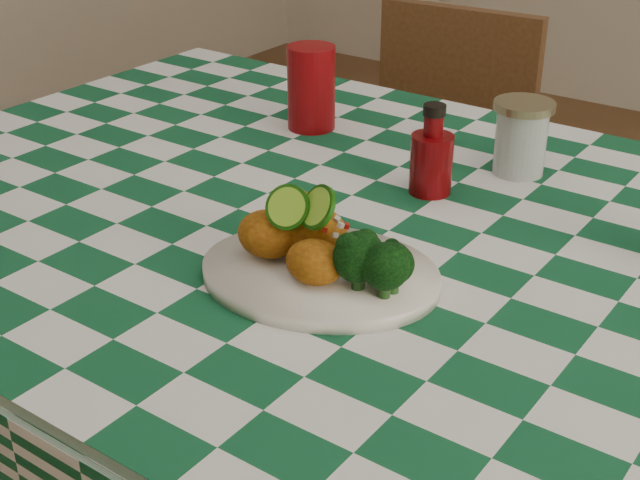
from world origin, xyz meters
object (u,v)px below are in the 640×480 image
Objects in this scene: plate at (320,275)px; wooden_chair_left at (418,208)px; fried_chicken_pile at (309,229)px; ketchup_bottle at (432,149)px; mason_jar at (521,138)px; red_tumbler at (311,88)px; dining_table at (380,461)px.

wooden_chair_left is (-0.37, 0.91, -0.37)m from plate.
plate is 1.96× the size of fried_chicken_pile.
ketchup_bottle is 1.18× the size of mason_jar.
mason_jar is 0.76m from wooden_chair_left.
fried_chicken_pile and mason_jar have the same top height.
red_tumbler is at bearing -87.69° from wooden_chair_left.
dining_table is 1.94× the size of wooden_chair_left.
plate is 2.57× the size of mason_jar.
plate is 2.04× the size of red_tumbler.
red_tumbler is 0.16× the size of wooden_chair_left.
dining_table is 12.62× the size of ketchup_bottle.
dining_table is 0.43m from plate.
mason_jar is at bearing 81.47° from fried_chicken_pile.
red_tumbler is 0.37m from mason_jar.
dining_table is at bearing -101.07° from mason_jar.
dining_table is 11.33× the size of fried_chicken_pile.
wooden_chair_left is at bearing 132.03° from mason_jar.
mason_jar is (0.07, 0.44, -0.01)m from fried_chicken_pile.
red_tumbler is 1.07× the size of ketchup_bottle.
dining_table is at bearing 91.39° from plate.
mason_jar is (0.37, 0.02, -0.01)m from red_tumbler.
ketchup_bottle is at bearing 97.29° from dining_table.
mason_jar is at bearing 3.68° from red_tumbler.
fried_chicken_pile is at bearing -88.76° from ketchup_bottle.
ketchup_bottle is at bearing -117.40° from mason_jar.
mason_jar reaches higher than plate.
plate is at bearing -85.85° from ketchup_bottle.
plate is 2.18× the size of ketchup_bottle.
red_tumbler is at bearing 140.81° from dining_table.
dining_table is 0.48m from ketchup_bottle.
plate is (0.00, -0.16, 0.40)m from dining_table.
plate is at bearing -71.87° from wooden_chair_left.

